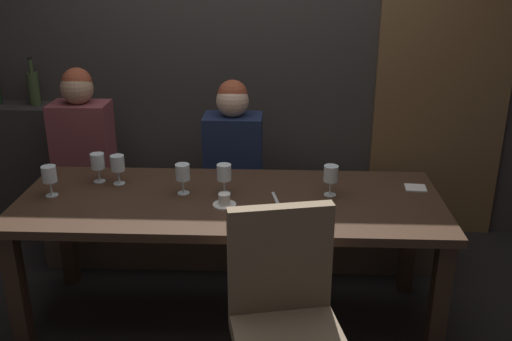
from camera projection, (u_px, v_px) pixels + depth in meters
ground at (232, 318)px, 3.26m from camera, size 9.00×9.00×0.00m
back_wall_tiled at (243, 21)px, 3.86m from camera, size 6.00×0.12×3.00m
arched_door at (448, 44)px, 3.79m from camera, size 0.90×0.05×2.55m
back_counter at (27, 170)px, 4.12m from camera, size 1.10×0.28×0.95m
dining_table at (230, 213)px, 3.03m from camera, size 2.20×0.84×0.74m
banquette_bench at (240, 226)px, 3.83m from camera, size 2.50×0.44×0.45m
chair_near_side at (285, 310)px, 2.37m from camera, size 0.52×0.52×0.98m
diner_redhead at (82, 136)px, 3.66m from camera, size 0.36×0.24×0.82m
diner_bearded at (233, 144)px, 3.60m from camera, size 0.36×0.24×0.76m
wine_bottle_pale_label at (34, 87)px, 3.91m from camera, size 0.08×0.08×0.33m
wine_glass_near_left at (98, 162)px, 3.16m from camera, size 0.08×0.08×0.16m
wine_glass_near_right at (49, 176)px, 2.98m from camera, size 0.08×0.08×0.16m
wine_glass_far_right at (331, 175)px, 2.99m from camera, size 0.08×0.08×0.16m
wine_glass_end_right at (183, 173)px, 3.01m from camera, size 0.08×0.08×0.16m
wine_glass_end_left at (224, 173)px, 3.01m from camera, size 0.08×0.08×0.16m
wine_glass_far_left at (118, 164)px, 3.14m from camera, size 0.08×0.08×0.16m
espresso_cup at (224, 201)px, 2.90m from camera, size 0.12×0.12×0.06m
fork_on_table at (276, 199)px, 2.98m from camera, size 0.05×0.17×0.01m
folded_napkin at (416, 188)px, 3.11m from camera, size 0.12×0.11×0.01m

